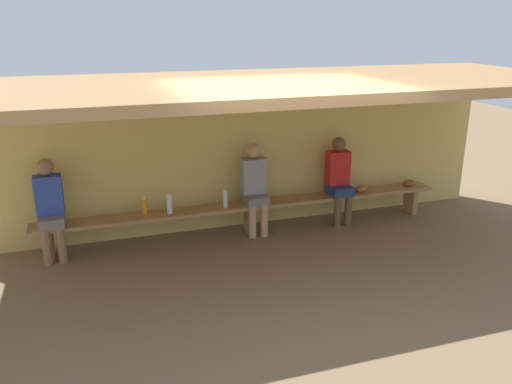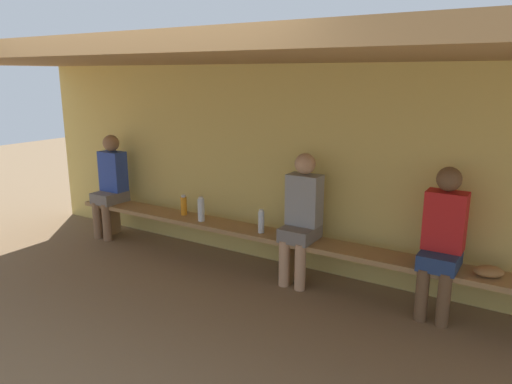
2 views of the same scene
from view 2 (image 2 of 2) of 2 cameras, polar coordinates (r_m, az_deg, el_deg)
ground_plane at (r=3.98m, az=-6.57°, el=-17.99°), size 24.00×24.00×0.00m
back_wall at (r=5.19m, az=6.90°, el=2.69°), size 8.00×0.20×2.20m
dugout_roof at (r=3.96m, az=-0.96°, el=16.23°), size 8.00×2.80×0.12m
bench at (r=4.99m, az=4.46°, el=-6.21°), size 6.00×0.36×0.46m
player_leftmost at (r=6.53m, az=-16.89°, el=1.16°), size 0.34×0.42×1.34m
player_in_white at (r=4.85m, az=5.41°, el=-2.57°), size 0.34×0.42×1.34m
player_rightmost at (r=4.45m, az=21.23°, el=-5.00°), size 0.34×0.42×1.34m
water_bottle_clear at (r=5.07m, az=0.62°, el=-3.52°), size 0.07×0.07×0.25m
water_bottle_blue at (r=5.77m, az=-8.57°, el=-1.59°), size 0.07×0.07×0.24m
water_bottle_orange at (r=5.50m, az=-6.53°, el=-2.06°), size 0.08×0.08×0.28m
baseball_glove_worn at (r=4.47m, az=25.89°, el=-8.47°), size 0.29×0.25×0.09m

